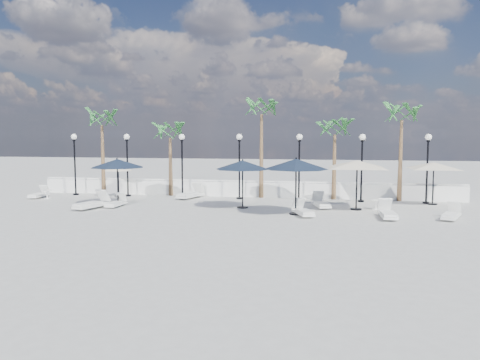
% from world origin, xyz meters
% --- Properties ---
extents(ground, '(100.00, 100.00, 0.00)m').
position_xyz_m(ground, '(0.00, 0.00, 0.00)').
color(ground, '#969691').
rests_on(ground, ground).
extents(balustrade, '(26.00, 0.30, 1.01)m').
position_xyz_m(balustrade, '(0.00, 7.50, 0.47)').
color(balustrade, white).
rests_on(balustrade, ground).
extents(lamppost_0, '(0.36, 0.36, 3.84)m').
position_xyz_m(lamppost_0, '(-10.50, 6.50, 2.49)').
color(lamppost_0, black).
rests_on(lamppost_0, ground).
extents(lamppost_1, '(0.36, 0.36, 3.84)m').
position_xyz_m(lamppost_1, '(-7.00, 6.50, 2.49)').
color(lamppost_1, black).
rests_on(lamppost_1, ground).
extents(lamppost_2, '(0.36, 0.36, 3.84)m').
position_xyz_m(lamppost_2, '(-3.50, 6.50, 2.49)').
color(lamppost_2, black).
rests_on(lamppost_2, ground).
extents(lamppost_3, '(0.36, 0.36, 3.84)m').
position_xyz_m(lamppost_3, '(0.00, 6.50, 2.49)').
color(lamppost_3, black).
rests_on(lamppost_3, ground).
extents(lamppost_4, '(0.36, 0.36, 3.84)m').
position_xyz_m(lamppost_4, '(3.50, 6.50, 2.49)').
color(lamppost_4, black).
rests_on(lamppost_4, ground).
extents(lamppost_5, '(0.36, 0.36, 3.84)m').
position_xyz_m(lamppost_5, '(7.00, 6.50, 2.49)').
color(lamppost_5, black).
rests_on(lamppost_5, ground).
extents(lamppost_6, '(0.36, 0.36, 3.84)m').
position_xyz_m(lamppost_6, '(10.50, 6.50, 2.49)').
color(lamppost_6, black).
rests_on(lamppost_6, ground).
extents(palm_0, '(2.60, 2.60, 5.50)m').
position_xyz_m(palm_0, '(-9.00, 7.30, 4.53)').
color(palm_0, brown).
rests_on(palm_0, ground).
extents(palm_1, '(2.60, 2.60, 4.70)m').
position_xyz_m(palm_1, '(-4.50, 7.30, 3.75)').
color(palm_1, brown).
rests_on(palm_1, ground).
extents(palm_2, '(2.60, 2.60, 6.10)m').
position_xyz_m(palm_2, '(1.20, 7.30, 5.12)').
color(palm_2, brown).
rests_on(palm_2, ground).
extents(palm_3, '(2.60, 2.60, 4.90)m').
position_xyz_m(palm_3, '(5.50, 7.30, 3.95)').
color(palm_3, brown).
rests_on(palm_3, ground).
extents(palm_4, '(2.60, 2.60, 5.70)m').
position_xyz_m(palm_4, '(9.20, 7.30, 4.73)').
color(palm_4, brown).
rests_on(palm_4, ground).
extents(lounger_0, '(0.67, 1.73, 0.64)m').
position_xyz_m(lounger_0, '(-12.00, 4.88, 0.21)').
color(lounger_0, silver).
rests_on(lounger_0, ground).
extents(lounger_1, '(1.33, 2.25, 0.80)m').
position_xyz_m(lounger_1, '(-2.90, 6.22, 0.27)').
color(lounger_1, silver).
rests_on(lounger_1, ground).
extents(lounger_2, '(0.58, 1.67, 0.62)m').
position_xyz_m(lounger_2, '(-5.88, 2.40, 0.21)').
color(lounger_2, silver).
rests_on(lounger_2, ground).
extents(lounger_3, '(1.25, 2.26, 0.81)m').
position_xyz_m(lounger_3, '(-6.83, 1.60, 0.27)').
color(lounger_3, silver).
rests_on(lounger_3, ground).
extents(lounger_4, '(1.06, 1.98, 0.71)m').
position_xyz_m(lounger_4, '(4.78, 4.00, 0.24)').
color(lounger_4, silver).
rests_on(lounger_4, ground).
extents(lounger_5, '(0.73, 2.01, 0.75)m').
position_xyz_m(lounger_5, '(7.78, 1.35, 0.25)').
color(lounger_5, silver).
rests_on(lounger_5, ground).
extents(lounger_6, '(1.26, 1.90, 0.68)m').
position_xyz_m(lounger_6, '(10.58, 1.60, 0.23)').
color(lounger_6, silver).
rests_on(lounger_6, ground).
extents(lounger_7, '(1.18, 1.91, 0.68)m').
position_xyz_m(lounger_7, '(3.96, 1.39, 0.23)').
color(lounger_7, silver).
rests_on(lounger_7, ground).
extents(side_table_0, '(0.52, 0.52, 0.50)m').
position_xyz_m(side_table_0, '(-11.28, 4.62, 0.30)').
color(side_table_0, silver).
rests_on(side_table_0, ground).
extents(side_table_1, '(0.59, 0.59, 0.58)m').
position_xyz_m(side_table_1, '(-6.26, 3.22, 0.35)').
color(side_table_1, silver).
rests_on(side_table_1, ground).
extents(side_table_2, '(0.49, 0.49, 0.48)m').
position_xyz_m(side_table_2, '(7.54, 3.89, 0.29)').
color(side_table_2, silver).
rests_on(side_table_2, ground).
extents(parasol_navy_left, '(2.90, 2.90, 2.56)m').
position_xyz_m(parasol_navy_left, '(-6.03, 2.96, 2.25)').
color(parasol_navy_left, black).
rests_on(parasol_navy_left, ground).
extents(parasol_navy_mid, '(2.83, 2.83, 2.54)m').
position_xyz_m(parasol_navy_mid, '(0.76, 3.22, 2.23)').
color(parasol_navy_mid, black).
rests_on(parasol_navy_mid, ground).
extents(parasol_navy_right, '(3.05, 3.05, 2.73)m').
position_xyz_m(parasol_navy_right, '(3.59, 1.71, 2.40)').
color(parasol_navy_right, black).
rests_on(parasol_navy_right, ground).
extents(parasol_cream_sq_a, '(5.49, 5.49, 2.70)m').
position_xyz_m(parasol_cream_sq_a, '(6.54, 3.61, 2.49)').
color(parasol_cream_sq_a, black).
rests_on(parasol_cream_sq_a, ground).
extents(parasol_cream_sq_b, '(4.94, 4.94, 2.48)m').
position_xyz_m(parasol_cream_sq_b, '(10.77, 6.20, 2.29)').
color(parasol_cream_sq_b, black).
rests_on(parasol_cream_sq_b, ground).
extents(parasol_cream_small, '(1.70, 1.70, 2.09)m').
position_xyz_m(parasol_cream_small, '(-7.47, 6.20, 1.79)').
color(parasol_cream_small, black).
rests_on(parasol_cream_small, ground).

